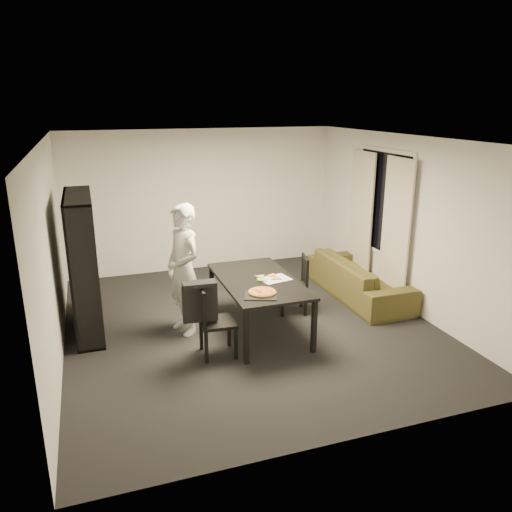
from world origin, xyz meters
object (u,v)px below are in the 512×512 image
object	(u,v)px
dining_table	(258,284)
chair_right	(298,281)
bookshelf	(84,264)
pepperoni_pizza	(262,292)
sofa	(359,278)
baking_tray	(261,295)
chair_left	(210,317)
person	(184,270)

from	to	relation	value
dining_table	chair_right	distance (m)	0.89
bookshelf	chair_right	size ratio (longest dim) A/B	2.17
pepperoni_pizza	chair_right	bearing A→B (deg)	45.89
pepperoni_pizza	sofa	distance (m)	2.45
baking_tray	sofa	distance (m)	2.50
sofa	bookshelf	bearing A→B (deg)	87.91
chair_left	chair_right	xyz separation A→B (m)	(1.57, 0.91, -0.02)
person	sofa	distance (m)	3.01
dining_table	chair_left	xyz separation A→B (m)	(-0.80, -0.50, -0.16)
chair_left	person	distance (m)	0.89
dining_table	chair_left	bearing A→B (deg)	-147.90
baking_tray	bookshelf	bearing A→B (deg)	146.01
chair_left	bookshelf	bearing A→B (deg)	50.54
pepperoni_pizza	dining_table	bearing A→B (deg)	76.06
bookshelf	chair_right	bearing A→B (deg)	-7.71
chair_right	person	xyz separation A→B (m)	(-1.73, -0.11, 0.40)
chair_left	sofa	world-z (taller)	chair_left
bookshelf	chair_left	xyz separation A→B (m)	(1.43, -1.31, -0.43)
dining_table	chair_left	distance (m)	0.96
chair_left	person	xyz separation A→B (m)	(-0.16, 0.79, 0.37)
chair_left	chair_right	bearing A→B (deg)	-56.92
bookshelf	dining_table	xyz separation A→B (m)	(2.23, -0.81, -0.27)
dining_table	pepperoni_pizza	xyz separation A→B (m)	(-0.13, -0.52, 0.09)
baking_tray	person	bearing A→B (deg)	132.50
chair_left	baking_tray	world-z (taller)	chair_left
baking_tray	pepperoni_pizza	size ratio (longest dim) A/B	1.14
chair_right	baking_tray	world-z (taller)	chair_right
chair_right	bookshelf	bearing A→B (deg)	-84.52
person	sofa	world-z (taller)	person
sofa	pepperoni_pizza	bearing A→B (deg)	119.43
dining_table	baking_tray	size ratio (longest dim) A/B	4.48
pepperoni_pizza	sofa	world-z (taller)	pepperoni_pizza
bookshelf	chair_right	world-z (taller)	bookshelf
pepperoni_pizza	sofa	bearing A→B (deg)	29.43
bookshelf	dining_table	size ratio (longest dim) A/B	1.06
chair_right	dining_table	bearing A→B (deg)	-49.12
chair_right	sofa	world-z (taller)	chair_right
chair_right	sofa	xyz separation A→B (m)	(1.19, 0.25, -0.18)
bookshelf	pepperoni_pizza	distance (m)	2.49
pepperoni_pizza	sofa	size ratio (longest dim) A/B	0.16
dining_table	chair_right	bearing A→B (deg)	27.70
bookshelf	chair_left	distance (m)	1.98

